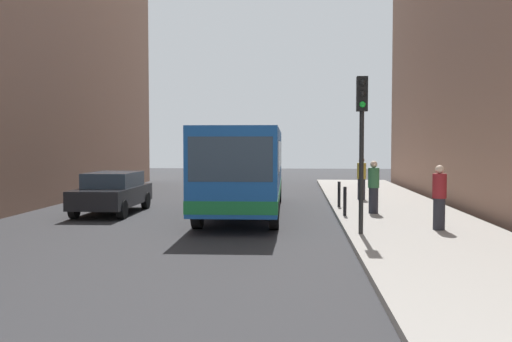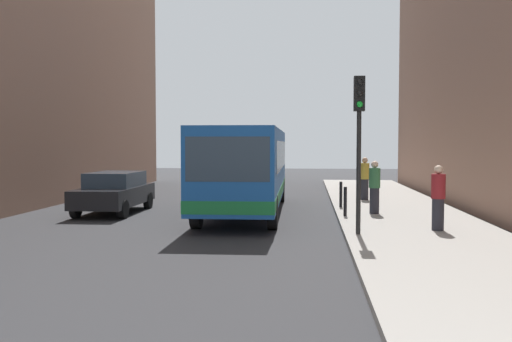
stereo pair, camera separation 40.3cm
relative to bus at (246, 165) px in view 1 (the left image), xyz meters
The scene contains 10 objects.
ground_plane 3.66m from the bus, 90.16° to the right, with size 80.00×80.00×0.00m, color #2D2D30.
sidewalk 6.50m from the bus, 30.89° to the right, with size 4.40×40.00×0.15m, color #9E9991.
bus is the anchor object (origin of this frame).
car_beside_bus 4.89m from the bus, behind, with size 1.89×4.41×1.48m.
traffic_light 6.73m from the bus, 57.59° to the right, with size 0.28×0.33×4.10m.
bollard_near 4.04m from the bus, 27.78° to the right, with size 0.11×0.11×0.95m, color black.
bollard_mid 3.69m from the bus, 11.97° to the left, with size 0.11×0.11×0.95m, color black.
pedestrian_near_signal 7.47m from the bus, 39.28° to the right, with size 0.38×0.38×1.78m.
pedestrian_mid_sidewalk 4.65m from the bus, 14.10° to the right, with size 0.38×0.38×1.78m.
pedestrian_far_sidewalk 5.90m from the bus, 38.35° to the left, with size 0.38×0.38×1.79m.
Camera 1 is at (1.86, -17.16, 2.51)m, focal length 39.53 mm.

